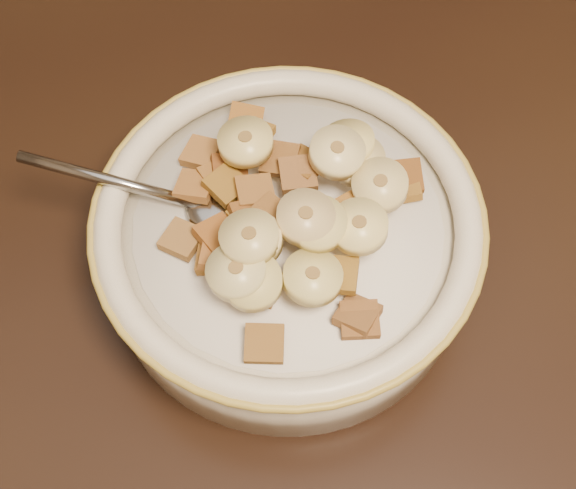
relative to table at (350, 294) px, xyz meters
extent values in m
cube|color=black|center=(0.00, 0.00, 0.00)|extent=(1.43, 0.95, 0.04)
cylinder|color=silver|center=(-0.04, 0.02, 0.05)|extent=(0.21, 0.21, 0.05)
cylinder|color=white|center=(-0.04, 0.02, 0.07)|extent=(0.18, 0.18, 0.00)
ellipsoid|color=gray|center=(-0.07, 0.03, 0.08)|extent=(0.06, 0.06, 0.01)
cube|color=brown|center=(-0.07, 0.04, 0.09)|extent=(0.03, 0.03, 0.01)
cube|color=olive|center=(-0.08, 0.05, 0.08)|extent=(0.03, 0.03, 0.01)
cube|color=brown|center=(-0.06, 0.05, 0.08)|extent=(0.02, 0.02, 0.01)
cube|color=brown|center=(-0.01, -0.05, 0.08)|extent=(0.02, 0.02, 0.01)
cube|color=#975C27|center=(-0.05, 0.03, 0.09)|extent=(0.02, 0.02, 0.01)
cube|color=#97651C|center=(-0.05, 0.08, 0.08)|extent=(0.03, 0.03, 0.01)
cube|color=brown|center=(0.00, 0.05, 0.08)|extent=(0.02, 0.02, 0.01)
cube|color=brown|center=(0.00, 0.01, 0.09)|extent=(0.03, 0.03, 0.01)
cube|color=brown|center=(-0.06, -0.02, 0.08)|extent=(0.03, 0.03, 0.01)
cube|color=brown|center=(-0.08, 0.01, 0.09)|extent=(0.03, 0.03, 0.01)
cube|color=brown|center=(0.03, 0.03, 0.08)|extent=(0.02, 0.02, 0.01)
cube|color=brown|center=(-0.01, -0.05, 0.08)|extent=(0.03, 0.03, 0.01)
cube|color=#914E18|center=(-0.05, 0.09, 0.08)|extent=(0.03, 0.03, 0.01)
cube|color=#9C5E34|center=(-0.08, 0.07, 0.08)|extent=(0.03, 0.03, 0.01)
cube|color=brown|center=(-0.08, 0.00, 0.08)|extent=(0.03, 0.03, 0.01)
cube|color=olive|center=(-0.02, 0.00, 0.09)|extent=(0.03, 0.03, 0.01)
cube|color=brown|center=(-0.06, 0.01, 0.09)|extent=(0.02, 0.02, 0.01)
cube|color=brown|center=(-0.05, 0.01, 0.09)|extent=(0.03, 0.03, 0.01)
cube|color=olive|center=(-0.10, 0.02, 0.08)|extent=(0.03, 0.03, 0.01)
cube|color=brown|center=(-0.02, 0.04, 0.09)|extent=(0.03, 0.03, 0.01)
cube|color=brown|center=(-0.07, 0.05, 0.08)|extent=(0.03, 0.03, 0.01)
cube|color=brown|center=(-0.03, 0.05, 0.09)|extent=(0.03, 0.03, 0.01)
cube|color=#97661B|center=(-0.06, 0.02, 0.09)|extent=(0.03, 0.03, 0.01)
cube|color=brown|center=(-0.06, -0.05, 0.08)|extent=(0.02, 0.02, 0.01)
cube|color=brown|center=(-0.06, -0.01, 0.09)|extent=(0.03, 0.03, 0.01)
cube|color=brown|center=(0.03, 0.03, 0.08)|extent=(0.02, 0.02, 0.01)
cube|color=brown|center=(-0.02, -0.03, 0.08)|extent=(0.03, 0.03, 0.01)
cube|color=brown|center=(-0.08, 0.00, 0.08)|extent=(0.03, 0.02, 0.01)
cube|color=brown|center=(-0.03, 0.04, 0.09)|extent=(0.02, 0.02, 0.01)
cylinder|color=#CFB77E|center=(-0.03, 0.00, 0.10)|extent=(0.03, 0.03, 0.01)
cylinder|color=#D4BD66|center=(-0.06, -0.03, 0.09)|extent=(0.03, 0.04, 0.01)
cylinder|color=#F0D775|center=(-0.05, 0.06, 0.10)|extent=(0.04, 0.04, 0.01)
cylinder|color=tan|center=(0.01, 0.04, 0.09)|extent=(0.04, 0.04, 0.01)
cylinder|color=beige|center=(0.01, 0.02, 0.09)|extent=(0.04, 0.04, 0.02)
cylinder|color=beige|center=(-0.07, -0.02, 0.10)|extent=(0.04, 0.04, 0.01)
cylinder|color=#CFB781|center=(-0.03, 0.00, 0.10)|extent=(0.04, 0.04, 0.01)
cylinder|color=#F0D57E|center=(0.00, 0.05, 0.09)|extent=(0.04, 0.04, 0.02)
cylinder|color=#FFDE99|center=(0.00, 0.04, 0.10)|extent=(0.04, 0.04, 0.01)
cylinder|color=#EFD775|center=(-0.03, -0.03, 0.09)|extent=(0.04, 0.04, 0.01)
cylinder|color=#E3C582|center=(0.00, -0.01, 0.10)|extent=(0.04, 0.04, 0.01)
cylinder|color=#D5C689|center=(-0.06, -0.01, 0.10)|extent=(0.04, 0.04, 0.01)
cylinder|color=#FCE7A9|center=(-0.06, 0.00, 0.10)|extent=(0.04, 0.04, 0.01)
camera|label=1|loc=(-0.08, -0.21, 0.46)|focal=50.00mm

